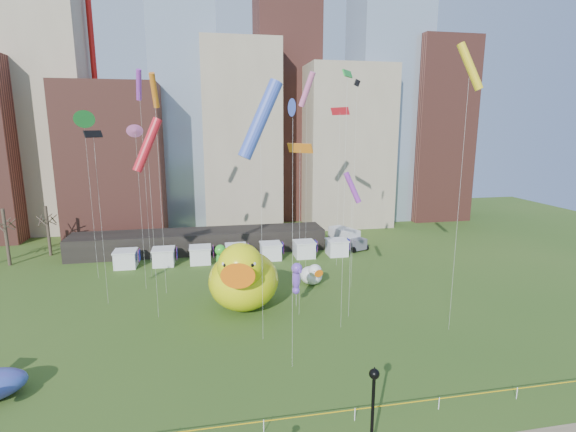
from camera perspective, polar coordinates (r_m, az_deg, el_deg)
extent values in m
plane|color=#2F5219|center=(30.45, -3.21, -26.58)|extent=(160.00, 160.00, 0.00)
cube|color=gray|center=(89.88, -29.10, 11.62)|extent=(14.00, 12.00, 42.00)
cube|color=brown|center=(81.32, -21.72, 6.73)|extent=(16.00, 14.00, 26.00)
cube|color=#8C9EB2|center=(88.20, -13.46, 17.00)|extent=(12.00, 12.00, 55.00)
cube|color=gray|center=(84.04, -6.29, 10.35)|extent=(14.00, 14.00, 34.00)
cube|color=brown|center=(92.58, -0.26, 21.10)|extent=(12.00, 12.00, 68.00)
cube|color=gray|center=(86.17, 7.40, 9.02)|extent=(16.00, 14.00, 30.00)
cube|color=#8C9EB2|center=(93.53, 12.77, 14.56)|extent=(14.00, 12.00, 48.00)
cube|color=brown|center=(96.05, 18.66, 10.57)|extent=(12.00, 12.00, 36.00)
cylinder|color=red|center=(91.76, -24.68, 22.73)|extent=(1.00, 1.00, 76.00)
cylinder|color=red|center=(95.68, 10.27, 23.05)|extent=(1.00, 1.00, 76.00)
cube|color=black|center=(67.95, -11.45, -3.26)|extent=(38.00, 6.00, 3.20)
cube|color=white|center=(63.26, -20.59, -5.38)|extent=(2.80, 2.80, 2.20)
cube|color=red|center=(62.83, -19.00, -4.91)|extent=(0.08, 1.40, 1.60)
cube|color=white|center=(62.59, -16.05, -5.26)|extent=(2.80, 2.80, 2.20)
cube|color=red|center=(62.30, -14.43, -4.77)|extent=(0.08, 1.40, 1.60)
cube|color=white|center=(62.31, -11.46, -5.11)|extent=(2.80, 2.80, 2.20)
cube|color=red|center=(62.17, -9.81, -4.60)|extent=(0.08, 1.40, 1.60)
cube|color=white|center=(62.44, -6.85, -4.92)|extent=(2.80, 2.80, 2.20)
cube|color=red|center=(62.44, -5.21, -4.41)|extent=(0.08, 1.40, 1.60)
cube|color=white|center=(62.96, -2.29, -4.70)|extent=(2.80, 2.80, 2.20)
cube|color=red|center=(63.10, -0.68, -4.18)|extent=(0.08, 1.40, 1.60)
cube|color=white|center=(63.87, 2.16, -4.46)|extent=(2.80, 2.80, 2.20)
cube|color=red|center=(64.15, 3.73, -3.94)|extent=(0.08, 1.40, 1.60)
cube|color=white|center=(65.15, 6.45, -4.20)|extent=(2.80, 2.80, 2.20)
cube|color=red|center=(65.57, 7.97, -3.69)|extent=(0.08, 1.40, 1.60)
cylinder|color=#382B21|center=(70.76, -33.10, -2.37)|extent=(0.44, 0.44, 8.00)
cylinder|color=#382B21|center=(73.08, -29.03, -1.74)|extent=(0.44, 0.44, 7.50)
cylinder|color=white|center=(30.18, -3.22, -25.91)|extent=(0.06, 0.06, 0.90)
cylinder|color=white|center=(31.36, 8.79, -24.40)|extent=(0.06, 0.06, 0.90)
cylinder|color=white|center=(33.59, 19.26, -22.25)|extent=(0.06, 0.06, 0.90)
cylinder|color=white|center=(36.67, 27.92, -19.91)|extent=(0.06, 0.06, 0.90)
cube|color=#DEA90B|center=(29.96, -3.23, -25.38)|extent=(50.00, 0.02, 0.07)
ellipsoid|color=#E3E60B|center=(46.27, -5.86, -8.38)|extent=(8.81, 9.82, 6.06)
ellipsoid|color=#E3E60B|center=(49.46, -5.48, -7.22)|extent=(2.26, 1.91, 2.45)
sphere|color=#E3E60B|center=(42.92, -6.27, -6.56)|extent=(5.32, 5.32, 4.55)
cone|color=orange|center=(41.15, -6.54, -7.60)|extent=(2.84, 2.48, 2.50)
sphere|color=white|center=(41.70, -8.19, -6.28)|extent=(0.82, 0.82, 0.82)
sphere|color=white|center=(41.44, -4.73, -6.32)|extent=(0.82, 0.82, 0.82)
sphere|color=black|center=(41.34, -8.26, -6.45)|extent=(0.41, 0.41, 0.41)
sphere|color=black|center=(41.07, -4.78, -6.49)|extent=(0.41, 0.41, 0.41)
ellipsoid|color=white|center=(53.29, 3.05, -7.81)|extent=(3.33, 3.65, 2.16)
ellipsoid|color=white|center=(54.30, 2.43, -7.50)|extent=(0.84, 0.73, 0.88)
sphere|color=white|center=(52.22, 3.58, -7.23)|extent=(1.99, 1.99, 1.62)
cone|color=orange|center=(51.67, 3.96, -7.50)|extent=(1.05, 0.94, 0.89)
sphere|color=white|center=(51.57, 3.40, -7.22)|extent=(0.29, 0.29, 0.29)
sphere|color=white|center=(51.99, 4.26, -7.07)|extent=(0.29, 0.29, 0.29)
sphere|color=black|center=(51.46, 3.47, -7.26)|extent=(0.15, 0.15, 0.15)
sphere|color=black|center=(51.88, 4.34, -7.11)|extent=(0.15, 0.15, 0.15)
cylinder|color=silver|center=(51.30, -8.82, -7.81)|extent=(0.03, 0.03, 3.72)
ellipsoid|color=green|center=(50.71, -8.89, -5.82)|extent=(1.06, 0.91, 2.44)
sphere|color=green|center=(50.20, -8.93, -4.45)|extent=(1.40, 1.40, 1.24)
cone|color=green|center=(49.68, -8.90, -4.70)|extent=(0.54, 0.83, 0.44)
sphere|color=green|center=(51.20, -8.84, -7.30)|extent=(0.87, 0.87, 0.87)
cylinder|color=silver|center=(46.80, 1.09, -10.04)|extent=(0.03, 0.03, 3.06)
ellipsoid|color=#6F42C6|center=(46.26, 1.10, -8.29)|extent=(1.01, 0.87, 2.28)
sphere|color=#6F42C6|center=(45.72, 1.14, -6.91)|extent=(1.34, 1.34, 1.16)
cone|color=#6F42C6|center=(45.25, 1.28, -7.19)|extent=(0.53, 0.79, 0.41)
sphere|color=#6F42C6|center=(46.77, 1.08, -9.77)|extent=(0.81, 0.81, 0.81)
cylinder|color=black|center=(27.65, 11.05, -24.57)|extent=(0.19, 0.19, 5.14)
sphere|color=black|center=(26.14, 11.30, -19.72)|extent=(0.60, 0.60, 0.60)
cone|color=black|center=(25.98, 11.33, -19.12)|extent=(0.21, 0.21, 0.27)
cube|color=silver|center=(70.16, 7.38, -2.66)|extent=(4.16, 5.65, 2.55)
cube|color=#595960|center=(67.91, 9.14, -3.65)|extent=(2.86, 2.57, 1.64)
cylinder|color=black|center=(68.29, 7.52, -4.04)|extent=(0.58, 0.95, 0.92)
cylinder|color=black|center=(69.92, 9.13, -3.72)|extent=(0.58, 0.95, 0.92)
cylinder|color=black|center=(70.88, 5.72, -3.42)|extent=(0.58, 0.95, 0.92)
cylinder|color=black|center=(72.45, 7.31, -3.12)|extent=(0.58, 0.95, 0.92)
cylinder|color=silver|center=(58.38, 6.62, 3.29)|extent=(0.02, 0.02, 20.82)
cube|color=red|center=(57.80, 6.87, 13.55)|extent=(1.79, 3.06, 0.97)
cylinder|color=silver|center=(56.23, 2.41, 4.36)|extent=(0.02, 0.02, 23.39)
cylinder|color=pink|center=(55.96, 2.52, 16.32)|extent=(2.08, 2.44, 4.26)
cylinder|color=silver|center=(49.98, 8.67, 3.38)|extent=(0.02, 0.02, 23.50)
cube|color=black|center=(49.70, 9.10, 16.92)|extent=(1.39, 2.01, 0.67)
cylinder|color=silver|center=(58.05, -24.48, 1.72)|extent=(0.02, 0.02, 19.73)
cone|color=green|center=(57.36, -25.32, 11.46)|extent=(1.44, 1.80, 2.06)
cylinder|color=silver|center=(32.64, 0.60, -3.89)|extent=(0.02, 0.02, 20.18)
cone|color=blue|center=(31.47, 0.64, 14.10)|extent=(0.29, 1.27, 1.26)
cylinder|color=silver|center=(49.83, -16.43, 2.48)|extent=(0.02, 0.02, 22.59)
cylinder|color=orange|center=(49.40, -17.21, 15.52)|extent=(0.84, 2.17, 3.59)
cylinder|color=silver|center=(43.10, 8.21, -4.98)|extent=(0.02, 0.02, 13.16)
cylinder|color=purple|center=(41.71, 8.47, 3.72)|extent=(1.86, 0.95, 3.04)
cylinder|color=silver|center=(43.93, -17.32, -2.36)|extent=(0.02, 0.02, 17.18)
cylinder|color=red|center=(42.75, -18.02, 8.88)|extent=(3.12, 1.89, 5.12)
cylinder|color=silver|center=(52.16, -18.79, 0.39)|extent=(0.02, 0.02, 18.40)
cone|color=pink|center=(51.26, -19.47, 10.52)|extent=(1.18, 1.02, 1.39)
cylinder|color=silver|center=(49.35, -23.40, -0.73)|extent=(0.02, 0.02, 18.13)
cube|color=black|center=(48.38, -24.27, 9.81)|extent=(1.50, 2.16, 0.72)
cylinder|color=silver|center=(39.42, 7.37, 1.04)|extent=(0.02, 0.02, 23.26)
cube|color=green|center=(39.01, 7.84, 18.08)|extent=(1.42, 1.67, 0.59)
cylinder|color=silver|center=(41.46, 21.55, 1.19)|extent=(0.02, 0.02, 23.77)
cylinder|color=yellow|center=(41.17, 22.84, 17.68)|extent=(2.38, 1.83, 4.04)
cylinder|color=silver|center=(37.26, -3.48, -2.55)|extent=(0.02, 0.02, 19.41)
cylinder|color=blue|center=(36.12, -3.68, 12.55)|extent=(3.95, 1.63, 6.52)
cylinder|color=silver|center=(42.62, 1.53, -2.47)|extent=(0.02, 0.02, 16.87)
cube|color=orange|center=(41.38, 1.59, 8.93)|extent=(2.09, 2.63, 0.91)
cylinder|color=silver|center=(56.00, -18.24, 3.89)|extent=(0.02, 0.02, 23.66)
cylinder|color=purple|center=(55.77, -19.04, 16.01)|extent=(1.10, 2.17, 3.55)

